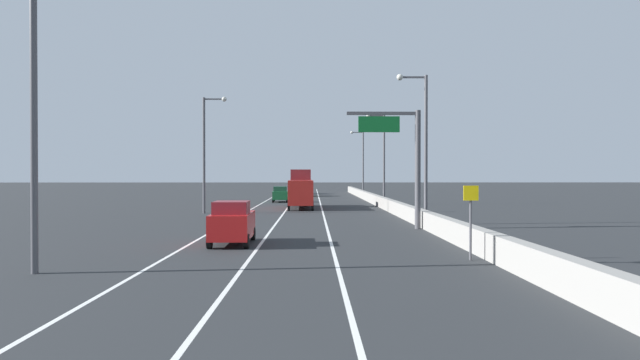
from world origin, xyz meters
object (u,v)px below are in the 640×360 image
(lamp_post_right_near, at_px, (637,70))
(lamp_post_left_near, at_px, (41,103))
(overhead_sign_gantry, at_px, (406,154))
(car_blue_3, at_px, (307,188))
(box_truck, at_px, (301,190))
(lamp_post_right_fourth, at_px, (362,159))
(car_yellow_0, at_px, (307,190))
(speed_advisory_sign, at_px, (471,216))
(car_green_1, at_px, (280,194))
(lamp_post_right_second, at_px, (422,138))
(lamp_post_right_third, at_px, (382,153))
(car_red_2, at_px, (232,223))
(lamp_post_left_mid, at_px, (207,147))

(lamp_post_right_near, xyz_separation_m, lamp_post_left_near, (-17.13, 6.00, 0.00))
(overhead_sign_gantry, bearing_deg, car_blue_3, 96.47)
(box_truck, bearing_deg, lamp_post_left_near, -102.86)
(lamp_post_right_fourth, distance_m, car_yellow_0, 9.89)
(car_blue_3, distance_m, box_truck, 39.18)
(speed_advisory_sign, xyz_separation_m, lamp_post_left_near, (-15.76, -2.66, 4.16))
(car_yellow_0, distance_m, car_blue_3, 9.64)
(car_green_1, bearing_deg, lamp_post_right_second, -68.85)
(lamp_post_right_fourth, distance_m, car_green_1, 21.80)
(lamp_post_right_third, bearing_deg, lamp_post_right_fourth, 90.26)
(lamp_post_left_near, distance_m, car_blue_3, 75.66)
(overhead_sign_gantry, height_order, box_truck, overhead_sign_gantry)
(speed_advisory_sign, distance_m, lamp_post_right_near, 9.70)
(overhead_sign_gantry, xyz_separation_m, lamp_post_right_second, (1.62, 2.92, 1.19))
(car_red_2, bearing_deg, lamp_post_right_near, -49.41)
(overhead_sign_gantry, xyz_separation_m, car_yellow_0, (-6.75, 50.53, -3.69))
(lamp_post_right_near, bearing_deg, box_truck, 102.07)
(overhead_sign_gantry, height_order, lamp_post_right_second, lamp_post_right_second)
(lamp_post_left_mid, distance_m, car_blue_3, 47.51)
(box_truck, bearing_deg, car_yellow_0, 89.26)
(car_blue_3, bearing_deg, car_yellow_0, -89.56)
(lamp_post_left_near, bearing_deg, lamp_post_right_third, 67.42)
(lamp_post_left_near, height_order, box_truck, lamp_post_left_near)
(lamp_post_right_third, relative_size, car_yellow_0, 2.44)
(lamp_post_right_second, relative_size, lamp_post_right_third, 1.00)
(speed_advisory_sign, distance_m, lamp_post_left_mid, 30.55)
(overhead_sign_gantry, distance_m, lamp_post_right_second, 3.55)
(lamp_post_right_second, relative_size, box_truck, 1.09)
(speed_advisory_sign, height_order, lamp_post_right_third, lamp_post_right_third)
(speed_advisory_sign, xyz_separation_m, car_red_2, (-10.30, 4.97, -0.70))
(lamp_post_right_near, relative_size, box_truck, 1.09)
(car_red_2, bearing_deg, overhead_sign_gantry, 36.24)
(speed_advisory_sign, height_order, lamp_post_left_near, lamp_post_left_near)
(lamp_post_right_third, height_order, lamp_post_right_fourth, same)
(speed_advisory_sign, relative_size, lamp_post_left_near, 0.29)
(lamp_post_left_near, distance_m, car_red_2, 10.55)
(car_yellow_0, bearing_deg, lamp_post_right_second, -80.02)
(lamp_post_right_near, height_order, lamp_post_right_second, same)
(lamp_post_right_third, bearing_deg, car_blue_3, 104.70)
(lamp_post_left_near, xyz_separation_m, car_green_1, (5.38, 47.64, -4.94))
(lamp_post_left_mid, bearing_deg, lamp_post_left_near, -90.08)
(lamp_post_right_near, relative_size, car_green_1, 2.42)
(lamp_post_right_near, relative_size, lamp_post_left_near, 1.00)
(box_truck, bearing_deg, lamp_post_right_fourth, 73.04)
(lamp_post_right_near, xyz_separation_m, car_green_1, (-11.75, 53.64, -4.94))
(lamp_post_right_third, distance_m, lamp_post_left_mid, 21.59)
(lamp_post_left_near, bearing_deg, car_green_1, 83.56)
(overhead_sign_gantry, xyz_separation_m, lamp_post_right_third, (1.96, 26.69, 1.19))
(lamp_post_right_second, relative_size, lamp_post_left_mid, 1.00)
(overhead_sign_gantry, height_order, lamp_post_left_near, lamp_post_left_near)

